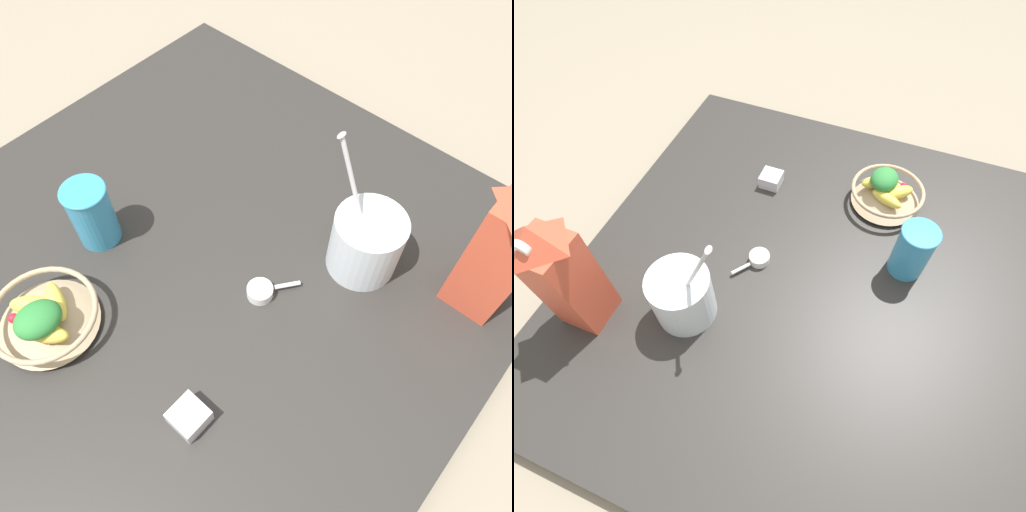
% 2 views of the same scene
% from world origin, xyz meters
% --- Properties ---
extents(ground_plane, '(6.00, 6.00, 0.00)m').
position_xyz_m(ground_plane, '(0.00, 0.00, 0.00)').
color(ground_plane, gray).
extents(countertop, '(1.07, 1.07, 0.03)m').
position_xyz_m(countertop, '(0.00, 0.00, 0.02)').
color(countertop, '#2D2B28').
rests_on(countertop, ground_plane).
extents(fruit_bowl, '(0.18, 0.18, 0.09)m').
position_xyz_m(fruit_bowl, '(0.09, 0.29, 0.07)').
color(fruit_bowl, tan).
rests_on(fruit_bowl, countertop).
extents(milk_carton, '(0.09, 0.09, 0.29)m').
position_xyz_m(milk_carton, '(-0.42, -0.25, 0.18)').
color(milk_carton, '#CC4C33').
rests_on(milk_carton, countertop).
extents(yogurt_tub, '(0.16, 0.13, 0.27)m').
position_xyz_m(yogurt_tub, '(-0.23, -0.17, 0.10)').
color(yogurt_tub, silver).
rests_on(yogurt_tub, countertop).
extents(drinking_cup, '(0.08, 0.08, 0.13)m').
position_xyz_m(drinking_cup, '(0.18, 0.11, 0.10)').
color(drinking_cup, '#3893C6').
rests_on(drinking_cup, countertop).
extents(spice_jar, '(0.05, 0.05, 0.03)m').
position_xyz_m(spice_jar, '(-0.20, 0.24, 0.05)').
color(spice_jar, silver).
rests_on(spice_jar, countertop).
extents(measuring_scoop, '(0.07, 0.08, 0.02)m').
position_xyz_m(measuring_scoop, '(-0.14, -0.01, 0.04)').
color(measuring_scoop, white).
rests_on(measuring_scoop, countertop).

